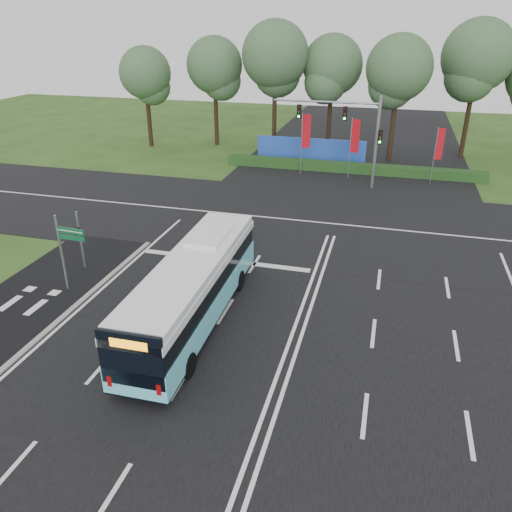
{
  "coord_description": "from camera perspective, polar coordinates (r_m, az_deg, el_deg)",
  "views": [
    {
      "loc": [
        3.14,
        -18.29,
        12.05
      ],
      "look_at": [
        -2.39,
        2.0,
        2.02
      ],
      "focal_mm": 35.0,
      "sensor_mm": 36.0,
      "label": 1
    }
  ],
  "objects": [
    {
      "name": "ground",
      "position": [
        22.13,
        4.66,
        -7.6
      ],
      "size": [
        120.0,
        120.0,
        0.0
      ],
      "primitive_type": "plane",
      "color": "#274818",
      "rests_on": "ground"
    },
    {
      "name": "road_main",
      "position": [
        22.12,
        4.67,
        -7.56
      ],
      "size": [
        20.0,
        120.0,
        0.04
      ],
      "primitive_type": "cube",
      "color": "black",
      "rests_on": "ground"
    },
    {
      "name": "road_cross",
      "position": [
        32.74,
        8.7,
        3.64
      ],
      "size": [
        120.0,
        14.0,
        0.05
      ],
      "primitive_type": "cube",
      "color": "black",
      "rests_on": "ground"
    },
    {
      "name": "bike_path",
      "position": [
        24.96,
        -26.49,
        -6.28
      ],
      "size": [
        5.0,
        18.0,
        0.06
      ],
      "primitive_type": "cube",
      "color": "black",
      "rests_on": "ground"
    },
    {
      "name": "kerb_strip",
      "position": [
        23.52,
        -22.03,
        -7.27
      ],
      "size": [
        0.25,
        18.0,
        0.12
      ],
      "primitive_type": "cube",
      "color": "gray",
      "rests_on": "ground"
    },
    {
      "name": "city_bus",
      "position": [
        21.48,
        -7.18,
        -3.7
      ],
      "size": [
        2.61,
        11.41,
        3.27
      ],
      "rotation": [
        0.0,
        0.0,
        0.02
      ],
      "color": "#63D2E5",
      "rests_on": "ground"
    },
    {
      "name": "pedestrian_signal",
      "position": [
        27.44,
        -19.49,
        1.92
      ],
      "size": [
        0.26,
        0.41,
        3.21
      ],
      "rotation": [
        0.0,
        0.0,
        -0.0
      ],
      "color": "gray",
      "rests_on": "ground"
    },
    {
      "name": "street_sign",
      "position": [
        25.04,
        -20.91,
        1.21
      ],
      "size": [
        1.52,
        0.2,
        3.9
      ],
      "rotation": [
        0.0,
        0.0,
        -0.07
      ],
      "color": "gray",
      "rests_on": "ground"
    },
    {
      "name": "banner_flag_left",
      "position": [
        42.8,
        5.61,
        13.58
      ],
      "size": [
        0.75,
        0.13,
        5.1
      ],
      "rotation": [
        0.0,
        0.0,
        0.09
      ],
      "color": "gray",
      "rests_on": "ground"
    },
    {
      "name": "banner_flag_mid",
      "position": [
        41.93,
        11.11,
        12.89
      ],
      "size": [
        0.73,
        0.2,
        4.98
      ],
      "rotation": [
        0.0,
        0.0,
        -0.21
      ],
      "color": "gray",
      "rests_on": "ground"
    },
    {
      "name": "banner_flag_right",
      "position": [
        42.28,
        20.12,
        11.57
      ],
      "size": [
        0.62,
        0.31,
        4.54
      ],
      "rotation": [
        0.0,
        0.0,
        0.42
      ],
      "color": "gray",
      "rests_on": "ground"
    },
    {
      "name": "traffic_light_gantry",
      "position": [
        39.6,
        11.08,
        14.29
      ],
      "size": [
        8.41,
        0.28,
        7.0
      ],
      "color": "gray",
      "rests_on": "ground"
    },
    {
      "name": "hedge",
      "position": [
        44.46,
        10.83,
        9.86
      ],
      "size": [
        22.0,
        1.2,
        0.8
      ],
      "primitive_type": "cube",
      "color": "#193C16",
      "rests_on": "ground"
    },
    {
      "name": "blue_hoarding",
      "position": [
        47.14,
        6.26,
        11.92
      ],
      "size": [
        10.0,
        0.3,
        2.2
      ],
      "primitive_type": "cube",
      "color": "#2047B2",
      "rests_on": "ground"
    },
    {
      "name": "eucalyptus_row",
      "position": [
        49.93,
        9.89,
        20.8
      ],
      "size": [
        41.05,
        9.27,
        12.29
      ],
      "color": "black",
      "rests_on": "ground"
    }
  ]
}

